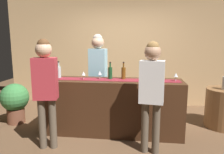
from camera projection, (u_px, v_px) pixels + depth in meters
ground_plane at (113, 132)px, 3.90m from camera, size 10.00×10.00×0.00m
back_wall at (122, 48)px, 5.51m from camera, size 6.00×0.12×2.90m
bar_counter at (113, 107)px, 3.81m from camera, size 2.38×0.60×0.96m
counter_runner_cloth at (113, 80)px, 3.73m from camera, size 2.27×0.28×0.01m
wine_bottle_clear at (59, 72)px, 3.90m from camera, size 0.07×0.07×0.30m
wine_bottle_amber at (123, 73)px, 3.77m from camera, size 0.07×0.07×0.30m
wine_bottle_green at (110, 73)px, 3.79m from camera, size 0.07×0.07×0.30m
wine_glass_near_customer at (176, 75)px, 3.58m from camera, size 0.07×0.07×0.14m
wine_glass_mid_counter at (100, 73)px, 3.78m from camera, size 0.07×0.07×0.14m
wine_glass_far_end at (84, 74)px, 3.73m from camera, size 0.07×0.07×0.14m
bartender at (98, 68)px, 4.32m from camera, size 0.36×0.25×1.76m
customer_sipping at (152, 86)px, 3.04m from camera, size 0.36×0.24×1.63m
customer_browsing at (45, 83)px, 3.17m from camera, size 0.37×0.25×1.66m
round_side_table at (224, 108)px, 4.08m from camera, size 0.68×0.68×0.74m
potted_plant_tall at (15, 100)px, 4.27m from camera, size 0.55×0.55×0.80m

